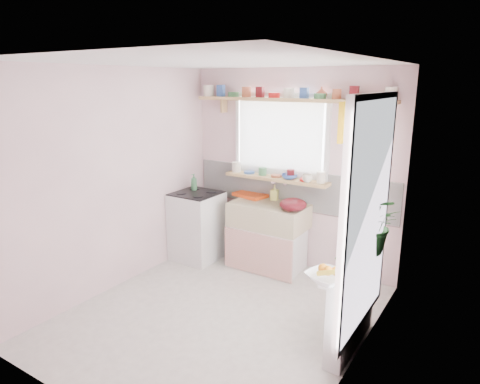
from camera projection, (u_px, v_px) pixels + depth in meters
The scene contains 19 objects.
room at pixel (318, 177), 4.42m from camera, with size 3.20×3.20×3.20m.
sink_unit at pixel (268, 236), 5.43m from camera, with size 0.95×0.65×1.11m.
cooker at pixel (197, 226), 5.72m from camera, with size 0.58×0.58×0.93m.
radiator_ledge at pixel (351, 306), 3.79m from camera, with size 0.22×0.95×0.78m.
windowsill at pixel (276, 179), 5.41m from camera, with size 1.40×0.22×0.04m, color tan.
pine_shelf at pixel (289, 100), 5.07m from camera, with size 2.52×0.24×0.04m, color tan.
shelf_crockery at pixel (288, 93), 5.06m from camera, with size 2.47×0.11×0.12m.
sill_crockery at pixel (275, 173), 5.40m from camera, with size 1.35×0.11×0.12m.
dish_tray at pixel (251, 195), 5.69m from camera, with size 0.42×0.32×0.04m, color #DA4513.
colander at pixel (293, 204), 5.05m from camera, with size 0.32×0.32×0.15m, color #510D15.
jade_plant at pixel (373, 223), 3.94m from camera, with size 0.52×0.45×0.58m, color #2E6D2B.
fruit_bowl at pixel (327, 278), 3.41m from camera, with size 0.32×0.32×0.08m, color silver.
herb_pot at pixel (341, 263), 3.54m from camera, with size 0.11×0.07×0.20m, color #2F5B24.
soap_bottle_sink at pixel (275, 192), 5.49m from camera, with size 0.09×0.09×0.20m, color #CDCE5B.
sill_cup at pixel (307, 178), 5.11m from camera, with size 0.12×0.12×0.09m, color silver.
sill_bowl at pixel (289, 176), 5.29m from camera, with size 0.19×0.19×0.06m, color #3456A9.
shelf_vase at pixel (322, 93), 4.90m from camera, with size 0.13×0.13×0.13m, color #B14E36.
cooker_bottle at pixel (194, 182), 5.72m from camera, with size 0.09×0.09×0.22m, color #3C794A.
fruit at pixel (329, 270), 3.40m from camera, with size 0.20×0.14×0.10m.
Camera 1 is at (2.31, -3.21, 2.34)m, focal length 32.00 mm.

